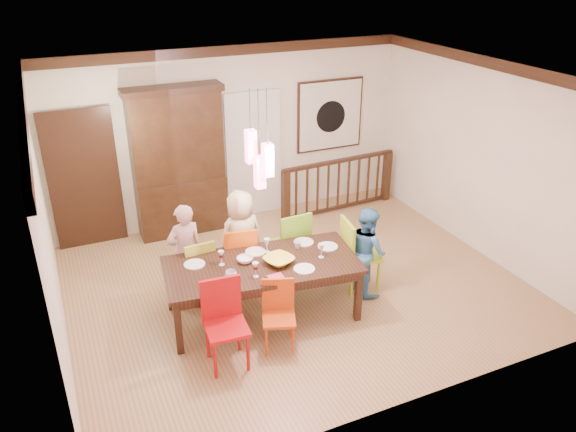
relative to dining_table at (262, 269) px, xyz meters
name	(u,v)px	position (x,y,z in m)	size (l,w,h in m)	color
floor	(295,285)	(0.66, 0.45, -0.68)	(6.00, 6.00, 0.00)	olive
ceiling	(296,75)	(0.66, 0.45, 2.22)	(6.00, 6.00, 0.00)	white
wall_back	(232,135)	(0.66, 2.95, 0.77)	(6.00, 6.00, 0.00)	beige
wall_left	(45,233)	(-2.34, 0.45, 0.77)	(5.00, 5.00, 0.00)	beige
wall_right	(479,157)	(3.66, 0.45, 0.77)	(5.00, 5.00, 0.00)	beige
crown_molding	(296,82)	(0.66, 0.45, 2.14)	(6.00, 5.00, 0.16)	black
panel_door	(84,181)	(-1.74, 2.90, 0.37)	(1.04, 0.07, 2.24)	black
white_doorway	(253,156)	(1.01, 2.92, 0.37)	(0.97, 0.05, 2.22)	silver
painting	(330,115)	(2.46, 2.91, 0.92)	(1.25, 0.06, 1.25)	black
pendant_cluster	(259,159)	(0.00, 0.00, 1.43)	(0.27, 0.21, 1.14)	#FF4C6A
dining_table	(262,269)	(0.00, 0.00, 0.00)	(2.49, 1.37, 0.75)	black
chair_far_left	(197,264)	(-0.63, 0.73, -0.17)	(0.42, 0.42, 0.89)	gold
chair_far_mid	(239,252)	(-0.06, 0.70, -0.12)	(0.50, 0.50, 0.97)	#E85B0E
chair_far_right	(289,239)	(0.69, 0.72, -0.08)	(0.50, 0.50, 1.03)	#69A521
chair_near_left	(226,321)	(-0.71, -0.72, -0.10)	(0.49, 0.49, 1.01)	#AB0A0F
chair_near_mid	(279,313)	(-0.07, -0.69, -0.20)	(0.48, 0.48, 0.83)	#BC3F0E
chair_end_right	(361,249)	(1.45, 0.05, -0.09)	(0.53, 0.53, 1.03)	#9BB725
china_hutch	(178,162)	(-0.32, 2.75, 0.53)	(1.52, 0.46, 2.40)	black
balustrade	(338,184)	(2.40, 2.40, -0.18)	(2.21, 0.21, 0.96)	black
person_far_left	(185,251)	(-0.75, 0.83, -0.01)	(0.49, 0.32, 1.33)	#DBA7AA
person_far_mid	(241,238)	(0.04, 0.87, 0.00)	(0.66, 0.43, 1.36)	beige
person_end_right	(367,250)	(1.48, -0.04, -0.06)	(0.60, 0.46, 1.23)	teal
serving_bowl	(279,260)	(0.19, -0.09, 0.12)	(0.35, 0.35, 0.09)	#F8EA46
small_bowl	(245,260)	(-0.18, 0.12, 0.11)	(0.21, 0.21, 0.06)	white
cup_left	(231,275)	(-0.46, -0.19, 0.13)	(0.13, 0.13, 0.11)	silver
cup_right	(297,245)	(0.57, 0.18, 0.12)	(0.10, 0.10, 0.09)	silver
plate_far_left	(194,264)	(-0.77, 0.30, 0.08)	(0.26, 0.26, 0.01)	white
plate_far_mid	(255,252)	(0.03, 0.29, 0.08)	(0.26, 0.26, 0.01)	white
plate_far_right	(304,242)	(0.70, 0.28, 0.08)	(0.26, 0.26, 0.01)	white
plate_near_left	(218,287)	(-0.66, -0.29, 0.08)	(0.26, 0.26, 0.01)	white
plate_near_mid	(304,269)	(0.41, -0.34, 0.08)	(0.26, 0.26, 0.01)	white
plate_end_right	(328,247)	(0.93, 0.04, 0.08)	(0.26, 0.26, 0.01)	white
wine_glass_a	(221,258)	(-0.46, 0.17, 0.17)	(0.08, 0.08, 0.19)	#590C19
wine_glass_b	(267,245)	(0.17, 0.24, 0.17)	(0.08, 0.08, 0.19)	silver
wine_glass_c	(256,270)	(-0.18, -0.26, 0.17)	(0.08, 0.08, 0.19)	#590C19
wine_glass_d	(321,251)	(0.74, -0.16, 0.17)	(0.08, 0.08, 0.19)	silver
napkin	(276,277)	(0.03, -0.38, 0.08)	(0.18, 0.14, 0.01)	#D83359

